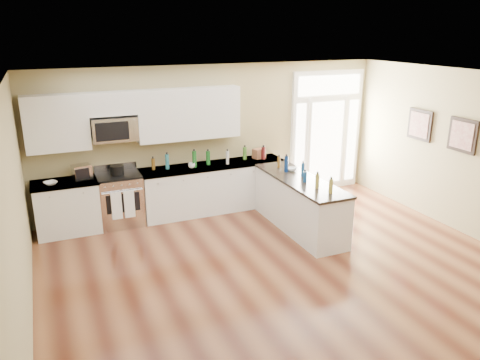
% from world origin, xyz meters
% --- Properties ---
extents(ground, '(8.00, 8.00, 0.00)m').
position_xyz_m(ground, '(0.00, 0.00, 0.00)').
color(ground, '#4A2214').
extents(room_shell, '(8.00, 8.00, 8.00)m').
position_xyz_m(room_shell, '(0.00, 0.00, 1.71)').
color(room_shell, tan).
rests_on(room_shell, ground).
extents(back_cabinet_left, '(1.10, 0.66, 0.94)m').
position_xyz_m(back_cabinet_left, '(-2.87, 3.69, 0.44)').
color(back_cabinet_left, silver).
rests_on(back_cabinet_left, ground).
extents(back_cabinet_right, '(2.85, 0.66, 0.94)m').
position_xyz_m(back_cabinet_right, '(-0.16, 3.69, 0.44)').
color(back_cabinet_right, silver).
rests_on(back_cabinet_right, ground).
extents(peninsula_cabinet, '(0.69, 2.32, 0.94)m').
position_xyz_m(peninsula_cabinet, '(0.93, 2.24, 0.43)').
color(peninsula_cabinet, silver).
rests_on(peninsula_cabinet, ground).
extents(upper_cabinet_left, '(1.04, 0.33, 0.95)m').
position_xyz_m(upper_cabinet_left, '(-2.88, 3.83, 1.93)').
color(upper_cabinet_left, silver).
rests_on(upper_cabinet_left, room_shell).
extents(upper_cabinet_right, '(1.94, 0.33, 0.95)m').
position_xyz_m(upper_cabinet_right, '(-0.57, 3.83, 1.93)').
color(upper_cabinet_right, silver).
rests_on(upper_cabinet_right, room_shell).
extents(upper_cabinet_short, '(0.82, 0.33, 0.40)m').
position_xyz_m(upper_cabinet_short, '(-1.95, 3.83, 2.20)').
color(upper_cabinet_short, silver).
rests_on(upper_cabinet_short, room_shell).
extents(microwave, '(0.78, 0.41, 0.42)m').
position_xyz_m(microwave, '(-1.95, 3.80, 1.76)').
color(microwave, silver).
rests_on(microwave, room_shell).
extents(entry_door, '(1.70, 0.10, 2.60)m').
position_xyz_m(entry_door, '(2.55, 3.95, 1.30)').
color(entry_door, white).
rests_on(entry_door, ground).
extents(wall_art_near, '(0.05, 0.58, 0.58)m').
position_xyz_m(wall_art_near, '(3.47, 2.20, 1.70)').
color(wall_art_near, black).
rests_on(wall_art_near, room_shell).
extents(wall_art_far, '(0.05, 0.58, 0.58)m').
position_xyz_m(wall_art_far, '(3.47, 1.20, 1.70)').
color(wall_art_far, black).
rests_on(wall_art_far, room_shell).
extents(kitchen_range, '(0.76, 0.68, 1.08)m').
position_xyz_m(kitchen_range, '(-1.96, 3.69, 0.48)').
color(kitchen_range, silver).
rests_on(kitchen_range, ground).
extents(stockpot, '(0.25, 0.25, 0.19)m').
position_xyz_m(stockpot, '(-1.98, 3.70, 1.04)').
color(stockpot, black).
rests_on(stockpot, kitchen_range).
extents(toaster_oven, '(0.34, 0.29, 0.26)m').
position_xyz_m(toaster_oven, '(-2.57, 3.71, 1.07)').
color(toaster_oven, silver).
rests_on(toaster_oven, back_cabinet_left).
extents(cardboard_box, '(0.27, 0.22, 0.19)m').
position_xyz_m(cardboard_box, '(0.85, 3.75, 1.04)').
color(cardboard_box, brown).
rests_on(cardboard_box, back_cabinet_right).
extents(bowl_left, '(0.28, 0.28, 0.05)m').
position_xyz_m(bowl_left, '(-3.09, 3.61, 0.97)').
color(bowl_left, white).
rests_on(bowl_left, back_cabinet_left).
extents(bowl_peninsula, '(0.21, 0.21, 0.06)m').
position_xyz_m(bowl_peninsula, '(1.01, 2.71, 0.97)').
color(bowl_peninsula, white).
rests_on(bowl_peninsula, peninsula_cabinet).
extents(cup_counter, '(0.15, 0.15, 0.10)m').
position_xyz_m(cup_counter, '(-0.62, 3.61, 0.99)').
color(cup_counter, white).
rests_on(cup_counter, back_cabinet_right).
extents(counter_bottles, '(2.40, 2.46, 0.31)m').
position_xyz_m(counter_bottles, '(0.25, 3.13, 1.07)').
color(counter_bottles, '#19591E').
rests_on(counter_bottles, back_cabinet_right).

